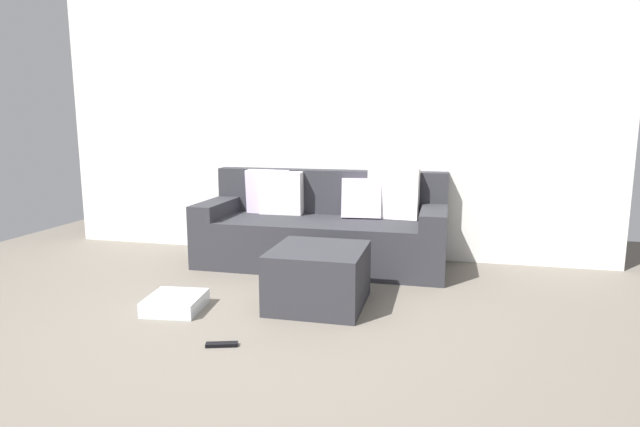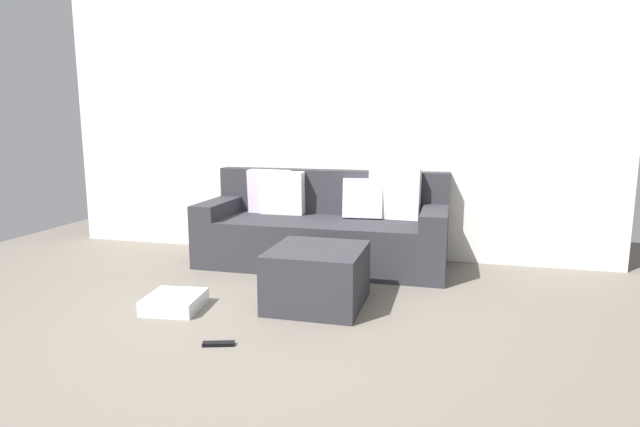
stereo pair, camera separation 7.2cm
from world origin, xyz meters
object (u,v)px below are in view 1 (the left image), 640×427
(couch_sectional, at_px, (323,230))
(ottoman, at_px, (319,277))
(storage_bin, at_px, (175,303))
(remote_near_ottoman, at_px, (222,345))

(couch_sectional, xyz_separation_m, ottoman, (0.23, -1.12, -0.12))
(ottoman, bearing_deg, storage_bin, -160.06)
(remote_near_ottoman, bearing_deg, ottoman, 47.62)
(ottoman, distance_m, storage_bin, 1.05)
(couch_sectional, relative_size, ottoman, 3.21)
(storage_bin, bearing_deg, remote_near_ottoman, -40.69)
(couch_sectional, distance_m, remote_near_ottoman, 2.01)
(remote_near_ottoman, bearing_deg, couch_sectional, 67.78)
(ottoman, bearing_deg, remote_near_ottoman, -114.88)
(remote_near_ottoman, bearing_deg, storage_bin, 121.82)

